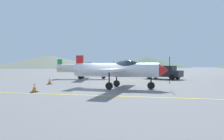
# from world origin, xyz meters

# --- Properties ---
(ground_plane) EXTENTS (400.00, 400.00, 0.00)m
(ground_plane) POSITION_xyz_m (0.00, 0.00, 0.00)
(ground_plane) COLOR slate
(apron_line_near) EXTENTS (80.00, 0.16, 0.01)m
(apron_line_near) POSITION_xyz_m (0.00, -3.29, 0.01)
(apron_line_near) COLOR yellow
(apron_line_near) RESTS_ON ground_plane
(apron_line_far) EXTENTS (80.00, 0.16, 0.01)m
(apron_line_far) POSITION_xyz_m (0.00, 8.27, 0.01)
(apron_line_far) COLOR yellow
(apron_line_far) RESTS_ON ground_plane
(airplane_near) EXTENTS (7.05, 8.10, 2.42)m
(airplane_near) POSITION_xyz_m (0.90, 0.54, 1.37)
(airplane_near) COLOR silver
(airplane_near) RESTS_ON ground_plane
(airplane_mid) EXTENTS (7.09, 8.09, 2.42)m
(airplane_mid) POSITION_xyz_m (-4.97, 9.82, 1.37)
(airplane_mid) COLOR silver
(airplane_mid) RESTS_ON ground_plane
(car_sedan) EXTENTS (4.65, 3.49, 1.62)m
(car_sedan) POSITION_xyz_m (4.54, 11.29, 0.84)
(car_sedan) COLOR black
(car_sedan) RESTS_ON ground_plane
(traffic_cone_front) EXTENTS (0.36, 0.36, 0.59)m
(traffic_cone_front) POSITION_xyz_m (-3.90, -2.64, 0.29)
(traffic_cone_front) COLOR black
(traffic_cone_front) RESTS_ON ground_plane
(traffic_cone_side) EXTENTS (0.36, 0.36, 0.59)m
(traffic_cone_side) POSITION_xyz_m (-5.66, 2.41, 0.29)
(traffic_cone_side) COLOR black
(traffic_cone_side) RESTS_ON ground_plane
(hill_left) EXTENTS (77.00, 77.00, 8.48)m
(hill_left) POSITION_xyz_m (-66.41, 111.34, 4.24)
(hill_left) COLOR slate
(hill_left) RESTS_ON ground_plane
(hill_centerleft) EXTENTS (70.32, 70.32, 8.91)m
(hill_centerleft) POSITION_xyz_m (-2.09, 154.17, 4.46)
(hill_centerleft) COLOR #4C6651
(hill_centerleft) RESTS_ON ground_plane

